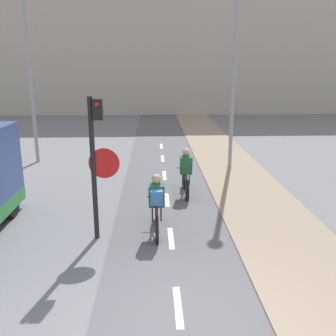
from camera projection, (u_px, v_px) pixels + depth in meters
The scene contains 8 objects.
ground_plane at pixel (180, 328), 5.60m from camera, with size 120.00×120.00×0.00m, color slate.
bike_lane at pixel (180, 328), 5.60m from camera, with size 2.75×60.00×0.02m.
building_row_background at pixel (157, 48), 30.69m from camera, with size 60.00×5.20×10.28m.
traffic_light_pole at pixel (97, 154), 8.03m from camera, with size 0.67×0.25×3.19m.
street_lamp_far at pixel (27, 47), 14.12m from camera, with size 0.36×0.36×7.39m.
street_lamp_sidewalk at pixel (235, 48), 13.23m from camera, with size 0.36×0.36×7.24m.
cyclist_near at pixel (157, 205), 8.60m from camera, with size 0.46×1.70×1.44m.
cyclist_far at pixel (186, 174), 11.24m from camera, with size 0.46×1.68×1.43m.
Camera 1 is at (-0.37, -4.75, 3.81)m, focal length 40.00 mm.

